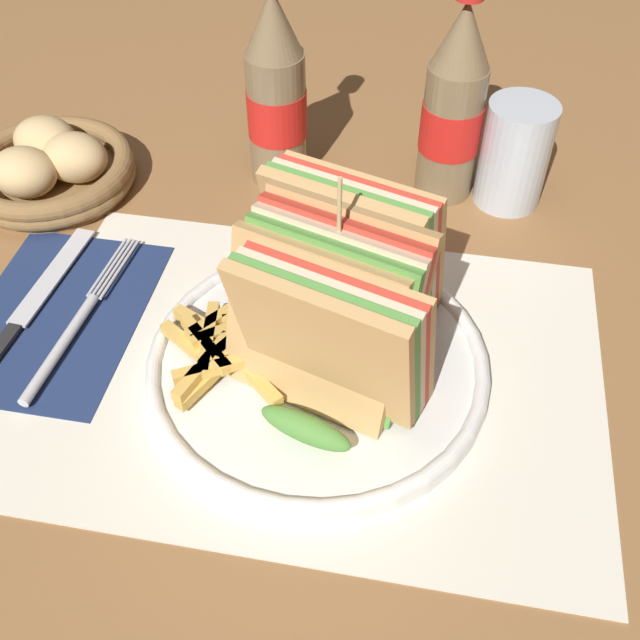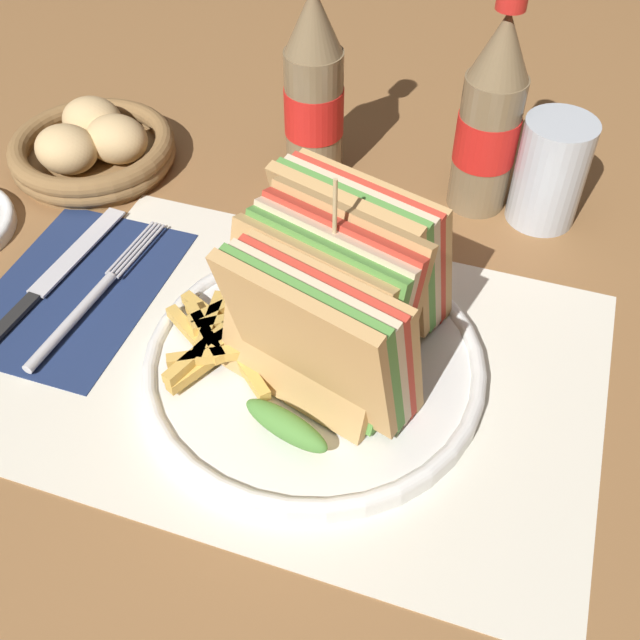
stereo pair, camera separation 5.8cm
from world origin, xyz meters
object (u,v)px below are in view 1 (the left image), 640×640
at_px(coke_bottle_far, 453,108).
at_px(glass_near, 513,161).
at_px(bread_basket, 50,168).
at_px(club_sandwich, 340,297).
at_px(coke_bottle_near, 276,95).
at_px(plate_main, 315,364).
at_px(fork, 72,329).
at_px(knife, 27,310).

xyz_separation_m(coke_bottle_far, glass_near, (0.06, -0.00, -0.05)).
distance_m(coke_bottle_far, bread_basket, 0.40).
height_order(club_sandwich, coke_bottle_far, coke_bottle_far).
bearing_deg(coke_bottle_near, glass_near, 0.61).
bearing_deg(club_sandwich, glass_near, 62.71).
distance_m(plate_main, glass_near, 0.30).
distance_m(coke_bottle_near, glass_near, 0.24).
bearing_deg(coke_bottle_near, club_sandwich, -67.63).
distance_m(coke_bottle_near, bread_basket, 0.24).
distance_m(fork, coke_bottle_far, 0.40).
xyz_separation_m(club_sandwich, glass_near, (0.13, 0.25, -0.04)).
bearing_deg(fork, plate_main, 3.63).
distance_m(club_sandwich, coke_bottle_far, 0.26).
bearing_deg(fork, coke_bottle_far, 46.29).
height_order(club_sandwich, glass_near, club_sandwich).
distance_m(coke_bottle_far, glass_near, 0.08).
distance_m(fork, coke_bottle_near, 0.29).
bearing_deg(bread_basket, coke_bottle_near, 15.01).
xyz_separation_m(fork, bread_basket, (-0.10, 0.19, 0.01)).
distance_m(coke_bottle_near, coke_bottle_far, 0.17).
distance_m(club_sandwich, coke_bottle_near, 0.27).
height_order(fork, coke_bottle_far, coke_bottle_far).
relative_size(plate_main, fork, 1.37).
bearing_deg(coke_bottle_far, knife, -144.18).
distance_m(fork, glass_near, 0.44).
bearing_deg(coke_bottle_far, glass_near, -3.20).
xyz_separation_m(fork, coke_bottle_near, (0.12, 0.25, 0.08)).
height_order(coke_bottle_near, glass_near, coke_bottle_near).
bearing_deg(bread_basket, plate_main, -32.38).
height_order(plate_main, coke_bottle_far, coke_bottle_far).
height_order(plate_main, fork, plate_main).
distance_m(plate_main, coke_bottle_far, 0.29).
bearing_deg(bread_basket, glass_near, 7.80).
bearing_deg(plate_main, glass_near, 60.40).
relative_size(knife, bread_basket, 1.26).
bearing_deg(club_sandwich, bread_basket, 149.87).
xyz_separation_m(plate_main, club_sandwich, (0.02, 0.01, 0.07)).
xyz_separation_m(fork, coke_bottle_far, (0.29, 0.26, 0.08)).
bearing_deg(fork, bread_basket, 122.42).
bearing_deg(bread_basket, knife, -72.78).
height_order(knife, bread_basket, bread_basket).
bearing_deg(fork, knife, 165.62).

